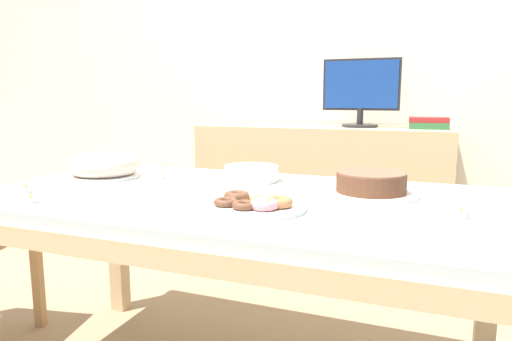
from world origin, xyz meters
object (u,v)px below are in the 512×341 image
at_px(tealight_left_edge, 166,168).
at_px(cake_golden_bundt, 104,166).
at_px(tealight_near_cakes, 161,176).
at_px(cake_chocolate_round, 371,185).
at_px(tealight_centre, 26,190).
at_px(book_stack, 429,123).
at_px(plate_stack, 251,173).
at_px(pastry_platter, 255,204).
at_px(tealight_right_edge, 461,214).
at_px(tealight_near_front, 31,200).
at_px(computer_monitor, 361,93).

bearing_deg(tealight_left_edge, cake_golden_bundt, -120.02).
bearing_deg(tealight_near_cakes, cake_chocolate_round, -1.76).
xyz_separation_m(tealight_left_edge, tealight_centre, (-0.19, -0.58, 0.00)).
xyz_separation_m(book_stack, cake_chocolate_round, (-0.16, -1.10, -0.15)).
distance_m(tealight_left_edge, tealight_near_cakes, 0.20).
relative_size(book_stack, cake_golden_bundt, 0.75).
distance_m(cake_chocolate_round, plate_stack, 0.48).
distance_m(cake_golden_bundt, pastry_platter, 0.81).
bearing_deg(cake_chocolate_round, pastry_platter, -133.08).
xyz_separation_m(plate_stack, tealight_centre, (-0.63, -0.48, -0.02)).
relative_size(tealight_right_edge, tealight_left_edge, 1.00).
bearing_deg(pastry_platter, cake_chocolate_round, 46.92).
xyz_separation_m(tealight_centre, tealight_near_cakes, (0.28, 0.40, 0.00)).
distance_m(tealight_right_edge, tealight_near_cakes, 1.11).
xyz_separation_m(plate_stack, tealight_near_cakes, (-0.36, -0.08, -0.02)).
xyz_separation_m(pastry_platter, tealight_near_front, (-0.67, -0.18, -0.01)).
bearing_deg(tealight_near_cakes, book_stack, 47.50).
bearing_deg(book_stack, cake_chocolate_round, -98.17).
bearing_deg(tealight_left_edge, cake_chocolate_round, -12.40).
height_order(cake_golden_bundt, pastry_platter, cake_golden_bundt).
bearing_deg(tealight_near_cakes, tealight_right_edge, -11.71).
distance_m(computer_monitor, tealight_near_front, 1.79).
xyz_separation_m(cake_golden_bundt, tealight_right_edge, (1.32, -0.16, -0.04)).
bearing_deg(tealight_near_front, tealight_right_edge, 13.27).
xyz_separation_m(book_stack, tealight_centre, (-1.26, -1.48, -0.18)).
xyz_separation_m(book_stack, tealight_near_cakes, (-0.98, -1.07, -0.18)).
height_order(pastry_platter, tealight_near_front, pastry_platter).
distance_m(cake_golden_bundt, tealight_near_cakes, 0.24).
bearing_deg(cake_golden_bundt, book_stack, 43.15).
height_order(tealight_near_front, tealight_near_cakes, same).
xyz_separation_m(book_stack, plate_stack, (-0.62, -1.00, -0.16)).
xyz_separation_m(cake_golden_bundt, tealight_near_front, (0.09, -0.45, -0.04)).
distance_m(pastry_platter, tealight_near_cakes, 0.63).
relative_size(cake_chocolate_round, plate_stack, 1.46).
relative_size(plate_stack, tealight_near_cakes, 5.25).
bearing_deg(tealight_near_cakes, cake_golden_bundt, -164.78).
height_order(pastry_platter, plate_stack, plate_stack).
bearing_deg(cake_chocolate_round, computer_monitor, 100.60).
height_order(tealight_right_edge, tealight_near_front, same).
distance_m(cake_golden_bundt, plate_stack, 0.60).
height_order(tealight_left_edge, tealight_centre, same).
relative_size(pastry_platter, tealight_near_cakes, 7.84).
bearing_deg(book_stack, tealight_centre, -130.44).
bearing_deg(computer_monitor, tealight_centre, -121.26).
xyz_separation_m(tealight_near_front, tealight_near_cakes, (0.13, 0.51, 0.00)).
distance_m(plate_stack, tealight_near_front, 0.77).
bearing_deg(tealight_near_front, cake_chocolate_round, 27.01).
distance_m(cake_chocolate_round, tealight_near_front, 1.08).
distance_m(cake_chocolate_round, cake_golden_bundt, 1.05).
distance_m(book_stack, tealight_near_front, 1.95).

